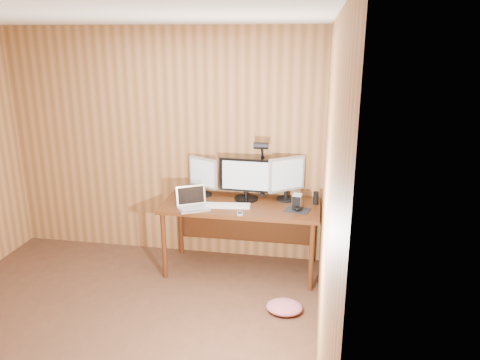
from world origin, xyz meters
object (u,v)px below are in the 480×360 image
(speaker, at_px, (316,198))
(desk_lamp, at_px, (262,161))
(desk, at_px, (242,212))
(keyboard, at_px, (227,205))
(monitor_left, at_px, (203,176))
(phone, at_px, (240,213))
(monitor_right, at_px, (287,177))
(monitor_center, at_px, (246,179))
(laptop, at_px, (192,203))
(mouse, at_px, (298,208))
(hard_drive, at_px, (297,202))

(speaker, height_order, desk_lamp, desk_lamp)
(desk, relative_size, keyboard, 3.39)
(monitor_left, relative_size, phone, 3.75)
(monitor_right, relative_size, speaker, 3.50)
(keyboard, height_order, desk_lamp, desk_lamp)
(monitor_center, height_order, desk_lamp, desk_lamp)
(keyboard, bearing_deg, laptop, -170.20)
(keyboard, distance_m, desk_lamp, 0.59)
(monitor_right, relative_size, laptop, 1.24)
(mouse, height_order, hard_drive, hard_drive)
(desk, relative_size, hard_drive, 11.25)
(desk, bearing_deg, laptop, -149.63)
(monitor_center, relative_size, mouse, 4.62)
(monitor_left, bearing_deg, desk, 11.72)
(desk, relative_size, laptop, 4.33)
(desk, xyz_separation_m, speaker, (0.75, 0.05, 0.19))
(monitor_right, relative_size, keyboard, 0.98)
(mouse, distance_m, desk_lamp, 0.63)
(keyboard, xyz_separation_m, mouse, (0.70, 0.02, 0.01))
(keyboard, xyz_separation_m, speaker, (0.87, 0.22, 0.05))
(desk, xyz_separation_m, desk_lamp, (0.18, 0.15, 0.53))
(monitor_right, bearing_deg, desk_lamp, 137.14)
(laptop, relative_size, phone, 3.36)
(phone, xyz_separation_m, speaker, (0.71, 0.40, 0.06))
(speaker, bearing_deg, desk, -176.35)
(desk, height_order, speaker, speaker)
(hard_drive, bearing_deg, laptop, -164.32)
(phone, relative_size, desk_lamp, 0.17)
(laptop, bearing_deg, mouse, -23.09)
(monitor_center, height_order, monitor_left, monitor_center)
(laptop, xyz_separation_m, speaker, (1.21, 0.31, 0.01))
(monitor_center, xyz_separation_m, laptop, (-0.49, -0.33, -0.18))
(monitor_left, relative_size, mouse, 3.37)
(monitor_left, height_order, mouse, monitor_left)
(desk, xyz_separation_m, phone, (0.04, -0.35, 0.13))
(hard_drive, bearing_deg, speaker, 47.09)
(monitor_left, relative_size, hard_drive, 2.90)
(speaker, xyz_separation_m, desk_lamp, (-0.57, 0.11, 0.34))
(monitor_center, bearing_deg, speaker, 0.81)
(monitor_left, xyz_separation_m, mouse, (1.02, -0.28, -0.20))
(keyboard, distance_m, hard_drive, 0.70)
(desk, distance_m, hard_drive, 0.61)
(monitor_left, xyz_separation_m, hard_drive, (1.01, -0.23, -0.15))
(monitor_right, xyz_separation_m, keyboard, (-0.57, -0.29, -0.24))
(hard_drive, xyz_separation_m, desk_lamp, (-0.39, 0.26, 0.33))
(hard_drive, bearing_deg, mouse, -72.22)
(laptop, xyz_separation_m, hard_drive, (1.03, 0.16, 0.02))
(desk, bearing_deg, speaker, 3.65)
(monitor_left, height_order, laptop, monitor_left)
(mouse, bearing_deg, desk_lamp, 165.20)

